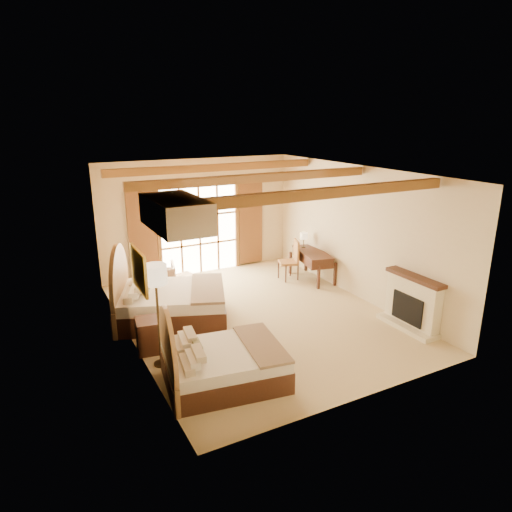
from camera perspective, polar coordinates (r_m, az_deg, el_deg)
floor at (r=10.29m, az=0.15°, el=-7.54°), size 7.00×7.00×0.00m
wall_back at (r=12.84m, az=-7.23°, el=4.88°), size 5.50×0.00×5.50m
wall_left at (r=8.84m, az=-15.79°, el=-1.29°), size 0.00×7.00×7.00m
wall_right at (r=11.24m, az=12.64°, el=2.85°), size 0.00×7.00×7.00m
ceiling at (r=9.41m, az=0.16°, el=10.45°), size 7.00×7.00×0.00m
ceiling_beams at (r=9.43m, az=0.16°, el=9.73°), size 5.39×4.60×0.18m
french_doors at (r=12.86m, az=-7.07°, el=3.31°), size 3.95×0.08×2.60m
fireplace at (r=10.12m, az=18.89°, el=-5.81°), size 0.46×1.40×1.16m
painting at (r=8.10m, az=-14.39°, el=-1.74°), size 0.06×0.95×0.75m
canopy_valance at (r=6.70m, az=-10.02°, el=5.28°), size 0.70×1.40×0.45m
bed_near at (r=7.75m, az=-4.95°, el=-13.23°), size 2.15×1.74×1.28m
bed_far at (r=10.09m, az=-11.39°, el=-5.58°), size 2.89×2.45×1.51m
nightstand at (r=9.00m, az=-12.97°, el=-9.58°), size 0.60×0.60×0.64m
floor_lamp at (r=7.95m, az=-12.43°, el=-3.04°), size 0.40×0.40×1.89m
armchair at (r=11.77m, az=-12.07°, el=-2.72°), size 0.97×0.98×0.75m
ottoman at (r=11.83m, az=-8.85°, el=-3.34°), size 0.69×0.69×0.40m
desk at (r=12.48m, az=7.01°, el=-1.06°), size 0.94×1.57×0.79m
desk_chair at (r=12.47m, az=4.16°, el=-1.39°), size 0.63×0.62×1.10m
desk_lamp at (r=12.66m, az=6.00°, el=2.46°), size 0.21×0.21×0.41m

